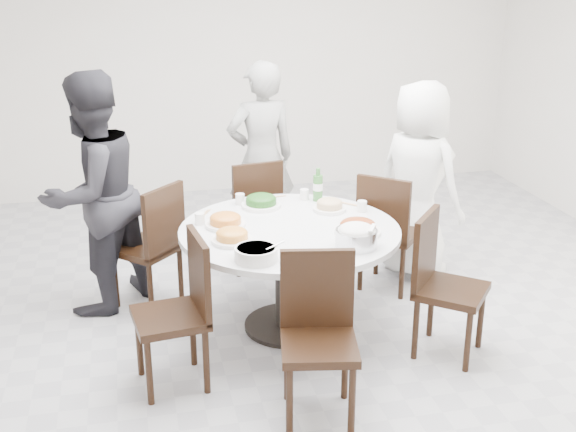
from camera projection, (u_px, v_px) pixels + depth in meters
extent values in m
cube|color=#ADADB2|center=(319.00, 303.00, 5.47)|extent=(6.00, 6.00, 0.01)
cube|color=silver|center=(248.00, 63.00, 7.74)|extent=(6.00, 0.01, 2.80)
cylinder|color=silver|center=(290.00, 279.00, 5.00)|extent=(1.50, 1.50, 0.75)
cube|color=black|center=(390.00, 230.00, 5.61)|extent=(0.59, 0.59, 0.95)
cube|color=black|center=(250.00, 213.00, 5.99)|extent=(0.49, 0.49, 0.95)
cube|color=black|center=(146.00, 245.00, 5.32)|extent=(0.59, 0.59, 0.95)
cube|color=black|center=(170.00, 314.00, 4.29)|extent=(0.47, 0.47, 0.95)
cube|color=black|center=(319.00, 342.00, 3.98)|extent=(0.49, 0.49, 0.95)
cube|color=black|center=(452.00, 288.00, 4.64)|extent=(0.59, 0.59, 0.95)
imported|color=white|center=(418.00, 180.00, 5.75)|extent=(0.84, 0.93, 1.59)
imported|color=black|center=(261.00, 158.00, 6.23)|extent=(0.66, 0.49, 1.67)
imported|color=black|center=(93.00, 194.00, 5.15)|extent=(1.08, 1.07, 1.76)
cylinder|color=white|center=(261.00, 202.00, 5.27)|extent=(0.29, 0.29, 0.07)
cylinder|color=white|center=(329.00, 207.00, 5.20)|extent=(0.24, 0.24, 0.06)
cylinder|color=white|center=(225.00, 221.00, 4.89)|extent=(0.27, 0.27, 0.07)
cylinder|color=white|center=(358.00, 228.00, 4.77)|extent=(0.31, 0.31, 0.08)
cylinder|color=white|center=(232.00, 237.00, 4.62)|extent=(0.27, 0.27, 0.07)
cylinder|color=silver|center=(356.00, 238.00, 4.55)|extent=(0.27, 0.27, 0.11)
cylinder|color=white|center=(256.00, 254.00, 4.35)|extent=(0.26, 0.26, 0.08)
cylinder|color=#306E2C|center=(318.00, 184.00, 5.38)|extent=(0.07, 0.07, 0.25)
cylinder|color=white|center=(275.00, 196.00, 5.40)|extent=(0.07, 0.07, 0.08)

